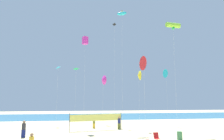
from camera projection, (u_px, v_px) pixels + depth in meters
The scene contains 17 objects.
ocean_band at pixel (90, 116), 51.48m from camera, with size 120.00×20.00×0.01m, color teal.
beachgoer_charcoal_shirt at pixel (24, 128), 23.27m from camera, with size 0.43×0.43×1.86m.
beachgoer_olive_shirt at pixel (94, 122), 30.48m from camera, with size 0.36×0.36×1.58m.
beachgoer_navy_shirt at pixel (119, 122), 29.68m from camera, with size 0.41×0.41×1.81m.
folding_beach_chair at pixel (157, 137), 20.87m from camera, with size 0.52×0.65×0.89m.
trash_barrel at pixel (180, 136), 21.74m from camera, with size 0.54×0.54×0.87m, color #3F7F4C.
volleyball_net at pixel (96, 118), 28.59m from camera, with size 7.29×1.64×2.40m.
kite_cyan_inflatable at pixel (122, 14), 30.97m from camera, with size 1.66×0.73×17.43m.
kite_magenta_box at pixel (85, 41), 30.32m from camera, with size 0.93×0.93×13.33m.
kite_red_delta at pixel (144, 63), 23.89m from camera, with size 0.64×1.69×9.21m.
kite_cyan_diamond at pixel (58, 68), 35.34m from camera, with size 0.69×0.69×9.87m.
kite_yellow_delta at pixel (139, 75), 29.55m from camera, with size 0.39×1.39×8.31m.
kite_black_diamond at pixel (114, 28), 36.86m from camera, with size 0.50×0.48×17.69m.
kite_lime_tube at pixel (173, 26), 28.27m from camera, with size 2.07×0.91×14.61m.
kite_green_diamond at pixel (76, 69), 31.20m from camera, with size 0.77×0.77×9.10m.
kite_magenta_delta at pixel (103, 80), 36.41m from camera, with size 1.12×1.69×8.42m.
kite_cyan_delta at pixel (166, 74), 34.81m from camera, with size 0.65×1.51×9.27m.
Camera 1 is at (-1.92, -16.87, 4.26)m, focal length 33.18 mm.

